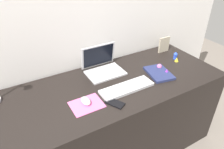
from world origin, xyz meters
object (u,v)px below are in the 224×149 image
at_px(mouse, 86,101).
at_px(toy_figurine_purple, 167,71).
at_px(picture_frame, 164,45).
at_px(keyboard, 127,88).
at_px(laptop, 102,65).
at_px(toy_figurine_yellow, 177,59).
at_px(toy_figurine_pink, 159,66).
at_px(toy_figurine_blue, 175,56).
at_px(cell_phone, 115,103).
at_px(notebook_pad, 159,73).

height_order(mouse, toy_figurine_purple, toy_figurine_purple).
bearing_deg(picture_frame, toy_figurine_purple, -128.19).
relative_size(keyboard, picture_frame, 2.73).
height_order(laptop, toy_figurine_yellow, laptop).
distance_m(mouse, picture_frame, 1.04).
relative_size(toy_figurine_yellow, toy_figurine_pink, 0.85).
relative_size(keyboard, toy_figurine_blue, 6.32).
xyz_separation_m(cell_phone, notebook_pad, (0.50, 0.14, 0.01)).
bearing_deg(toy_figurine_purple, toy_figurine_yellow, 26.85).
bearing_deg(toy_figurine_pink, mouse, -171.84).
height_order(picture_frame, toy_figurine_pink, picture_frame).
xyz_separation_m(laptop, toy_figurine_blue, (0.68, -0.15, -0.02)).
height_order(cell_phone, toy_figurine_pink, toy_figurine_pink).
xyz_separation_m(notebook_pad, toy_figurine_blue, (0.30, 0.13, 0.02)).
xyz_separation_m(cell_phone, toy_figurine_yellow, (0.78, 0.23, 0.01)).
distance_m(laptop, toy_figurine_yellow, 0.69).
distance_m(laptop, toy_figurine_purple, 0.53).
xyz_separation_m(toy_figurine_purple, toy_figurine_blue, (0.25, 0.16, 0.01)).
height_order(toy_figurine_blue, toy_figurine_pink, toy_figurine_blue).
height_order(mouse, toy_figurine_yellow, same).
relative_size(picture_frame, toy_figurine_blue, 2.31).
xyz_separation_m(keyboard, mouse, (-0.33, 0.00, 0.01)).
distance_m(keyboard, picture_frame, 0.74).
xyz_separation_m(laptop, toy_figurine_pink, (0.43, -0.21, -0.03)).
bearing_deg(picture_frame, toy_figurine_yellow, -98.41).
distance_m(keyboard, toy_figurine_pink, 0.41).
xyz_separation_m(toy_figurine_blue, toy_figurine_pink, (-0.25, -0.06, -0.01)).
relative_size(keyboard, toy_figurine_pink, 9.10).
relative_size(cell_phone, toy_figurine_yellow, 3.35).
xyz_separation_m(mouse, picture_frame, (0.98, 0.34, 0.05)).
distance_m(cell_phone, toy_figurine_blue, 0.85).
bearing_deg(toy_figurine_blue, keyboard, -165.42).
distance_m(cell_phone, picture_frame, 0.93).
distance_m(keyboard, toy_figurine_yellow, 0.64).
distance_m(notebook_pad, toy_figurine_pink, 0.09).
bearing_deg(toy_figurine_yellow, picture_frame, 81.59).
bearing_deg(cell_phone, toy_figurine_purple, -16.41).
bearing_deg(toy_figurine_blue, toy_figurine_yellow, -116.96).
height_order(laptop, mouse, laptop).
distance_m(notebook_pad, toy_figurine_yellow, 0.30).
xyz_separation_m(notebook_pad, toy_figurine_purple, (0.06, -0.03, 0.01)).
relative_size(laptop, toy_figurine_purple, 6.51).
bearing_deg(notebook_pad, laptop, 154.60).
height_order(keyboard, toy_figurine_yellow, toy_figurine_yellow).
relative_size(mouse, toy_figurine_yellow, 2.51).
relative_size(cell_phone, toy_figurine_purple, 2.78).
bearing_deg(picture_frame, keyboard, -152.62).
height_order(toy_figurine_blue, toy_figurine_yellow, toy_figurine_blue).
height_order(keyboard, mouse, mouse).
bearing_deg(toy_figurine_pink, toy_figurine_purple, -91.04).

